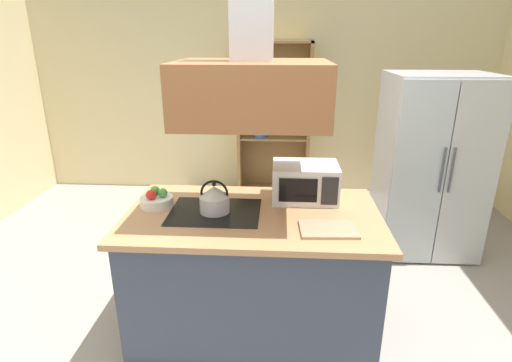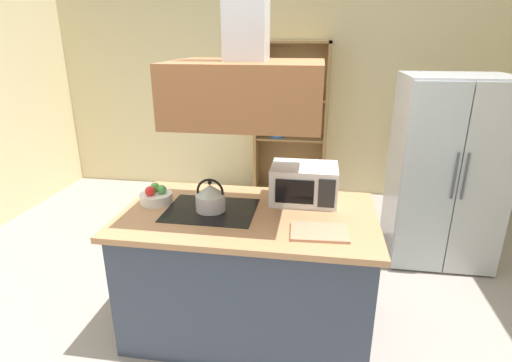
# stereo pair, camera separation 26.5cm
# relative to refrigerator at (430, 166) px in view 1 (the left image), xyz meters

# --- Properties ---
(ground_plane) EXTENTS (7.80, 7.80, 0.00)m
(ground_plane) POSITION_rel_refrigerator_xyz_m (-1.69, -1.39, -0.85)
(ground_plane) COLOR gray
(wall_back) EXTENTS (6.00, 0.12, 2.70)m
(wall_back) POSITION_rel_refrigerator_xyz_m (-1.69, 1.61, 0.50)
(wall_back) COLOR beige
(wall_back) RESTS_ON ground
(kitchen_island) EXTENTS (1.69, 0.99, 0.90)m
(kitchen_island) POSITION_rel_refrigerator_xyz_m (-1.60, -1.29, -0.40)
(kitchen_island) COLOR #363F51
(kitchen_island) RESTS_ON ground
(range_hood) EXTENTS (0.90, 0.70, 1.19)m
(range_hood) POSITION_rel_refrigerator_xyz_m (-1.60, -1.29, 0.94)
(range_hood) COLOR #935831
(refrigerator) EXTENTS (0.90, 0.78, 1.70)m
(refrigerator) POSITION_rel_refrigerator_xyz_m (0.00, 0.00, 0.00)
(refrigerator) COLOR silver
(refrigerator) RESTS_ON ground
(dish_cabinet) EXTENTS (0.91, 0.40, 1.96)m
(dish_cabinet) POSITION_rel_refrigerator_xyz_m (-1.51, 1.39, 0.03)
(dish_cabinet) COLOR olive
(dish_cabinet) RESTS_ON ground
(kettle) EXTENTS (0.20, 0.20, 0.22)m
(kettle) POSITION_rel_refrigerator_xyz_m (-1.85, -1.29, 0.14)
(kettle) COLOR #C1B5BA
(kettle) RESTS_ON kitchen_island
(cutting_board) EXTENTS (0.35, 0.26, 0.02)m
(cutting_board) POSITION_rel_refrigerator_xyz_m (-1.12, -1.52, 0.06)
(cutting_board) COLOR tan
(cutting_board) RESTS_ON kitchen_island
(microwave) EXTENTS (0.46, 0.35, 0.26)m
(microwave) POSITION_rel_refrigerator_xyz_m (-1.24, -1.02, 0.18)
(microwave) COLOR silver
(microwave) RESTS_ON kitchen_island
(fruit_bowl) EXTENTS (0.22, 0.22, 0.13)m
(fruit_bowl) POSITION_rel_refrigerator_xyz_m (-2.26, -1.22, 0.10)
(fruit_bowl) COLOR silver
(fruit_bowl) RESTS_ON kitchen_island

